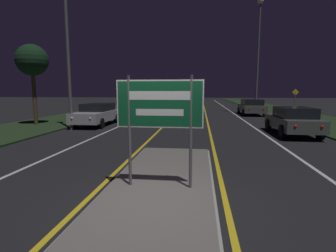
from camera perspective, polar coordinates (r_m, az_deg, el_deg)
ground_plane at (r=5.61m, az=-2.70°, el=-15.97°), size 160.00×160.00×0.00m
median_island at (r=6.13m, az=-1.76°, el=-13.44°), size 2.47×7.99×0.10m
verge_left at (r=27.22m, az=-15.46°, el=2.77°), size 5.00×100.00×0.08m
verge_right at (r=26.60m, az=25.91°, el=2.17°), size 5.00×100.00×0.08m
centre_line_yellow_left at (r=30.23m, az=2.62°, el=3.44°), size 0.12×70.00×0.01m
centre_line_yellow_right at (r=30.15m, az=8.03°, el=3.36°), size 0.12×70.00×0.01m
lane_line_white_left at (r=30.57m, az=-2.58°, el=3.49°), size 0.12×70.00×0.01m
lane_line_white_right at (r=30.33m, az=13.29°, el=3.25°), size 0.12×70.00×0.01m
edge_line_white_left at (r=31.21m, az=-8.03°, el=3.51°), size 0.10×70.00×0.01m
edge_line_white_right at (r=30.80m, az=18.85°, el=3.11°), size 0.10×70.00×0.01m
highway_sign at (r=5.72m, az=-1.84°, el=3.66°), size 1.91×0.07×2.49m
streetlight_left_near at (r=16.41m, az=-21.25°, el=20.46°), size 0.51×0.51×9.53m
streetlight_right_near at (r=27.43m, az=19.15°, el=17.33°), size 0.56×0.56×10.78m
car_receding_0 at (r=14.77m, az=25.52°, el=1.13°), size 1.91×4.19×1.42m
car_receding_1 at (r=25.73m, az=17.69°, el=4.01°), size 2.04×4.67×1.44m
car_approaching_0 at (r=17.77m, az=-15.18°, el=2.57°), size 1.91×4.64×1.41m
warning_sign at (r=27.50m, az=25.94°, el=5.34°), size 0.60×0.06×2.33m
roadside_palm_left at (r=19.00m, az=-27.48°, el=12.43°), size 1.96×1.96×5.06m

